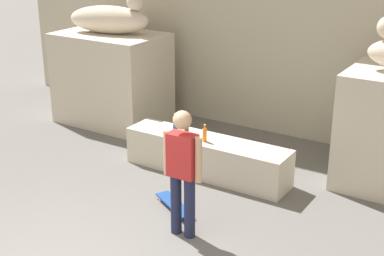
{
  "coord_description": "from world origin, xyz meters",
  "views": [
    {
      "loc": [
        4.08,
        -3.52,
        3.78
      ],
      "look_at": [
        0.27,
        2.53,
        1.1
      ],
      "focal_mm": 52.04,
      "sensor_mm": 36.0,
      "label": 1
    }
  ],
  "objects_px": {
    "bottle_brown": "(187,128)",
    "skater": "(183,169)",
    "statue_reclining_left": "(111,18)",
    "bottle_blue": "(175,125)",
    "skateboard": "(174,204)",
    "bottle_orange": "(205,134)"
  },
  "relations": [
    {
      "from": "skater",
      "to": "bottle_blue",
      "type": "relative_size",
      "value": 5.04
    },
    {
      "from": "statue_reclining_left",
      "to": "skateboard",
      "type": "distance_m",
      "value": 4.3
    },
    {
      "from": "skater",
      "to": "bottle_brown",
      "type": "xyz_separation_m",
      "value": [
        -1.01,
        1.66,
        -0.19
      ]
    },
    {
      "from": "skateboard",
      "to": "bottle_brown",
      "type": "distance_m",
      "value": 1.44
    },
    {
      "from": "bottle_brown",
      "to": "bottle_blue",
      "type": "relative_size",
      "value": 0.96
    },
    {
      "from": "skateboard",
      "to": "bottle_blue",
      "type": "distance_m",
      "value": 1.54
    },
    {
      "from": "skater",
      "to": "skateboard",
      "type": "relative_size",
      "value": 2.1
    },
    {
      "from": "skater",
      "to": "bottle_blue",
      "type": "height_order",
      "value": "skater"
    },
    {
      "from": "bottle_brown",
      "to": "bottle_blue",
      "type": "height_order",
      "value": "bottle_blue"
    },
    {
      "from": "bottle_brown",
      "to": "skater",
      "type": "bearing_deg",
      "value": -58.69
    },
    {
      "from": "statue_reclining_left",
      "to": "bottle_blue",
      "type": "relative_size",
      "value": 5.09
    },
    {
      "from": "bottle_brown",
      "to": "bottle_blue",
      "type": "xyz_separation_m",
      "value": [
        -0.22,
        0.0,
        0.01
      ]
    },
    {
      "from": "skater",
      "to": "bottle_brown",
      "type": "bearing_deg",
      "value": 119.92
    },
    {
      "from": "statue_reclining_left",
      "to": "skateboard",
      "type": "bearing_deg",
      "value": -51.67
    },
    {
      "from": "bottle_brown",
      "to": "bottle_orange",
      "type": "bearing_deg",
      "value": -7.79
    },
    {
      "from": "statue_reclining_left",
      "to": "bottle_orange",
      "type": "distance_m",
      "value": 3.36
    },
    {
      "from": "skateboard",
      "to": "bottle_orange",
      "type": "bearing_deg",
      "value": 128.27
    },
    {
      "from": "skateboard",
      "to": "bottle_orange",
      "type": "height_order",
      "value": "bottle_orange"
    },
    {
      "from": "bottle_brown",
      "to": "bottle_blue",
      "type": "bearing_deg",
      "value": 179.0
    },
    {
      "from": "skater",
      "to": "statue_reclining_left",
      "type": "bearing_deg",
      "value": 139.11
    },
    {
      "from": "skateboard",
      "to": "bottle_blue",
      "type": "height_order",
      "value": "bottle_blue"
    },
    {
      "from": "skateboard",
      "to": "bottle_orange",
      "type": "xyz_separation_m",
      "value": [
        -0.18,
        1.11,
        0.64
      ]
    }
  ]
}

